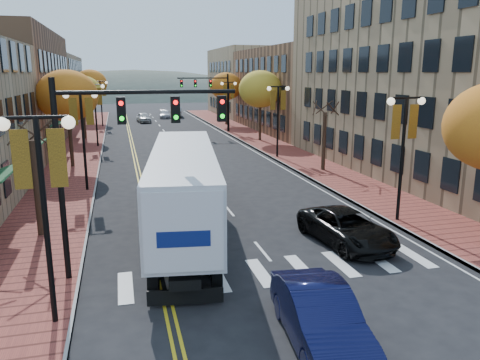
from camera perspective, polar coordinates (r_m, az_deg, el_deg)
ground at (r=15.93m, az=7.14°, el=-13.76°), size 200.00×200.00×0.00m
sidewalk_left at (r=46.36m, az=-18.84°, el=3.52°), size 4.00×85.00×0.15m
sidewalk_right at (r=48.41m, az=2.95°, el=4.57°), size 4.00×85.00×0.15m
building_left_far at (r=75.12m, az=-23.79°, el=10.08°), size 12.00×26.00×9.50m
building_right_near at (r=37.72m, az=25.42°, el=12.31°), size 15.00×28.00×15.00m
building_right_mid at (r=60.17m, az=9.05°, el=10.79°), size 15.00×24.00×10.00m
building_right_far at (r=80.81m, az=2.74°, el=11.81°), size 15.00×20.00×11.00m
tree_left_a at (r=22.03m, az=-23.53°, el=-0.95°), size 0.28×0.28×4.20m
tree_left_b at (r=37.39m, az=-20.33°, el=9.59°), size 4.48×4.48×7.21m
tree_left_c at (r=53.34m, az=-18.68°, el=10.07°), size 4.16×4.16×6.69m
tree_left_d at (r=71.29m, az=-17.76°, el=11.15°), size 4.61×4.61×7.42m
tree_right_b at (r=34.69m, az=10.20°, el=4.67°), size 0.28×0.28×4.20m
tree_right_c at (r=49.36m, az=2.49°, el=11.00°), size 4.48×4.48×7.21m
tree_right_d at (r=64.83m, az=-1.72°, el=11.34°), size 4.35×4.35×7.00m
lamp_left_a at (r=13.65m, az=-23.02°, el=-0.12°), size 1.96×0.36×6.05m
lamp_left_b at (r=29.39m, az=-18.68°, el=6.74°), size 1.96×0.36×6.05m
lamp_left_c at (r=47.31m, az=-17.26°, el=8.96°), size 1.96×0.36×6.05m
lamp_left_d at (r=65.27m, az=-16.61°, el=9.95°), size 1.96×0.36×6.05m
lamp_right_a at (r=23.29m, az=19.33°, el=5.23°), size 1.96×0.36×6.05m
lamp_right_b at (r=39.46m, az=4.65°, el=8.80°), size 1.96×0.36×6.05m
lamp_right_c at (r=56.74m, az=-1.39°, el=10.10°), size 1.96×0.36×6.05m
traffic_mast_near at (r=16.33m, az=-14.70°, el=4.74°), size 6.10×0.35×7.00m
traffic_mast_far at (r=56.28m, az=-3.43°, el=10.70°), size 6.10×0.34×7.00m
semi_truck at (r=21.39m, az=-6.86°, el=-0.17°), size 4.66×16.01×3.95m
navy_sedan at (r=13.14m, az=9.73°, el=-16.11°), size 2.13×4.95×1.59m
black_suv at (r=20.46m, az=12.86°, el=-5.67°), size 2.96×5.38×1.43m
car_far_white at (r=70.33m, az=-11.68°, el=7.48°), size 2.20×4.38×1.43m
car_far_silver at (r=76.59m, az=-9.17°, el=7.91°), size 1.99×4.19×1.18m
car_far_oncoming at (r=77.88m, az=-7.79°, el=8.22°), size 2.34×5.18×1.65m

